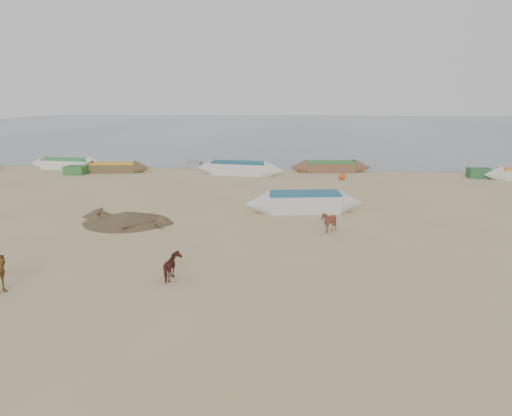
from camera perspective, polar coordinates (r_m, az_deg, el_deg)
The scene contains 8 objects.
ground at distance 16.51m, azimuth -1.59°, elevation -6.38°, with size 140.00×140.00×0.00m, color tan.
sea at distance 97.63m, azimuth 5.30°, elevation 9.30°, with size 160.00×160.00×0.00m, color slate.
calf_front at distance 20.39m, azimuth 8.32°, elevation -1.55°, with size 0.71×0.80×0.88m, color brown.
calf_right at distance 15.21m, azimuth -9.43°, elevation -6.65°, with size 0.79×0.67×0.79m, color #52251A.
near_canoe at distance 23.83m, azimuth 5.48°, elevation 0.68°, with size 5.67×1.31×0.97m, color silver, non-canonical shape.
debris_pile at distance 22.51m, azimuth -14.53°, elevation -1.00°, with size 3.69×3.69×0.49m, color brown.
waterline_canoes at distance 35.95m, azimuth 0.75°, elevation 4.61°, with size 58.05×4.51×0.95m.
beach_clutter at distance 35.48m, azimuth 8.29°, elevation 4.19°, with size 44.34×4.69×0.64m.
Camera 1 is at (2.24, -15.46, 5.34)m, focal length 35.00 mm.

